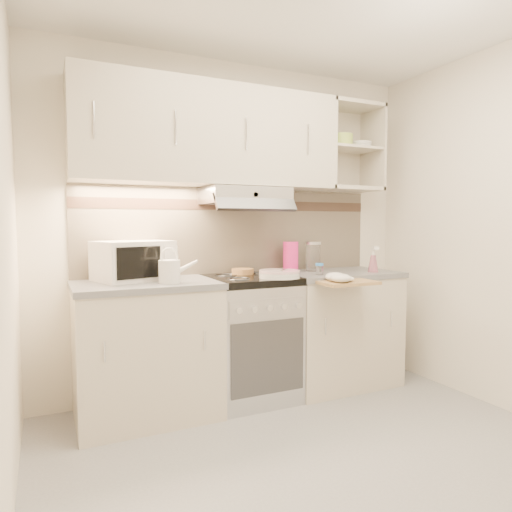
% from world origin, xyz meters
% --- Properties ---
extents(ground, '(3.00, 3.00, 0.00)m').
position_xyz_m(ground, '(0.00, 0.00, 0.00)').
color(ground, '#949496').
rests_on(ground, ground).
extents(room_shell, '(3.04, 2.84, 2.52)m').
position_xyz_m(room_shell, '(0.00, 0.37, 1.63)').
color(room_shell, silver).
rests_on(room_shell, ground).
extents(base_cabinet_left, '(0.90, 0.60, 0.86)m').
position_xyz_m(base_cabinet_left, '(-0.75, 1.10, 0.43)').
color(base_cabinet_left, beige).
rests_on(base_cabinet_left, ground).
extents(worktop_left, '(0.92, 0.62, 0.04)m').
position_xyz_m(worktop_left, '(-0.75, 1.10, 0.88)').
color(worktop_left, slate).
rests_on(worktop_left, base_cabinet_left).
extents(base_cabinet_right, '(0.90, 0.60, 0.86)m').
position_xyz_m(base_cabinet_right, '(0.75, 1.10, 0.43)').
color(base_cabinet_right, beige).
rests_on(base_cabinet_right, ground).
extents(worktop_right, '(0.92, 0.62, 0.04)m').
position_xyz_m(worktop_right, '(0.75, 1.10, 0.88)').
color(worktop_right, slate).
rests_on(worktop_right, base_cabinet_right).
extents(electric_range, '(0.60, 0.60, 0.90)m').
position_xyz_m(electric_range, '(0.00, 1.10, 0.45)').
color(electric_range, '#B7B7BC').
rests_on(electric_range, ground).
extents(microwave, '(0.55, 0.47, 0.26)m').
position_xyz_m(microwave, '(-0.81, 1.22, 1.03)').
color(microwave, silver).
rests_on(microwave, worktop_left).
extents(watering_can, '(0.27, 0.14, 0.23)m').
position_xyz_m(watering_can, '(-0.62, 0.97, 0.98)').
color(watering_can, silver).
rests_on(watering_can, worktop_left).
extents(plate_stack, '(0.28, 0.28, 0.06)m').
position_xyz_m(plate_stack, '(0.14, 0.92, 0.93)').
color(plate_stack, silver).
rests_on(plate_stack, electric_range).
extents(bread_loaf, '(0.17, 0.17, 0.04)m').
position_xyz_m(bread_loaf, '(0.00, 1.24, 0.92)').
color(bread_loaf, '#A46D42').
rests_on(bread_loaf, electric_range).
extents(pink_pitcher, '(0.13, 0.12, 0.24)m').
position_xyz_m(pink_pitcher, '(0.42, 1.24, 1.02)').
color(pink_pitcher, '#EB227E').
rests_on(pink_pitcher, worktop_right).
extents(glass_jar, '(0.12, 0.12, 0.23)m').
position_xyz_m(glass_jar, '(0.61, 1.22, 1.02)').
color(glass_jar, white).
rests_on(glass_jar, worktop_right).
extents(spice_jar, '(0.06, 0.06, 0.09)m').
position_xyz_m(spice_jar, '(0.50, 0.96, 0.94)').
color(spice_jar, white).
rests_on(spice_jar, worktop_right).
extents(spray_bottle, '(0.08, 0.08, 0.22)m').
position_xyz_m(spray_bottle, '(0.99, 0.94, 0.98)').
color(spray_bottle, pink).
rests_on(spray_bottle, worktop_right).
extents(cutting_board, '(0.41, 0.37, 0.02)m').
position_xyz_m(cutting_board, '(0.55, 0.74, 0.87)').
color(cutting_board, '#B18152').
rests_on(cutting_board, base_cabinet_right).
extents(dish_towel, '(0.30, 0.27, 0.07)m').
position_xyz_m(dish_towel, '(0.51, 0.70, 0.92)').
color(dish_towel, white).
rests_on(dish_towel, cutting_board).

